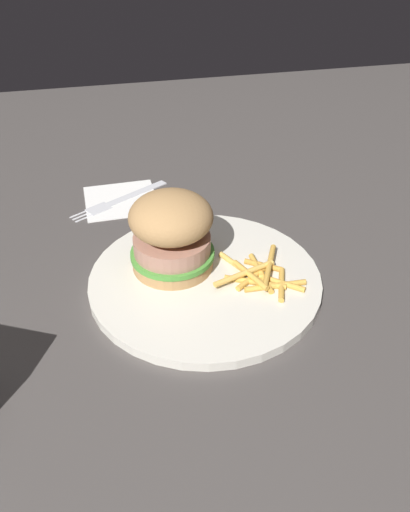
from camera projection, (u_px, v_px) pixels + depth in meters
ground_plane at (190, 285)px, 0.63m from camera, size 1.60×1.60×0.00m
plate at (205, 279)px, 0.63m from camera, size 0.28×0.28×0.01m
sandwich at (172, 232)px, 0.62m from camera, size 0.10×0.10×0.10m
fries_pile at (260, 275)px, 0.62m from camera, size 0.11×0.11×0.01m
napkin at (121, 200)px, 0.80m from camera, size 0.11×0.11×0.00m
fork at (120, 199)px, 0.80m from camera, size 0.10×0.16×0.00m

